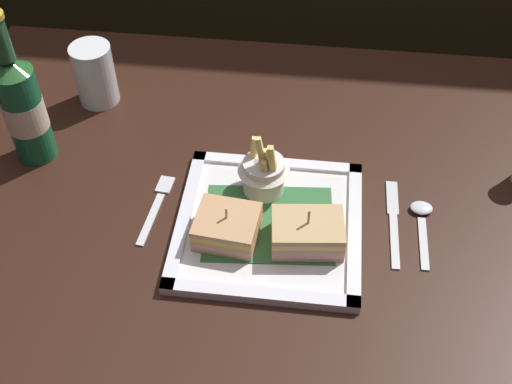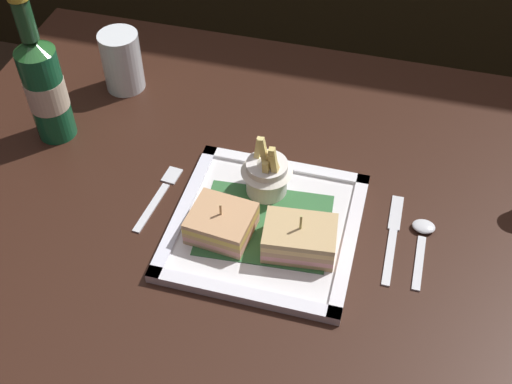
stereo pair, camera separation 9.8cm
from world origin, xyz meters
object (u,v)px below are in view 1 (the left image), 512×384
object	(u,v)px
square_plate	(269,225)
fries_cup	(264,169)
knife	(393,219)
sandwich_half_right	(307,233)
sandwich_half_left	(227,227)
fork	(156,206)
beer_bottle	(23,106)
water_glass	(96,78)
spoon	(422,217)
dining_table	(245,252)

from	to	relation	value
square_plate	fries_cup	distance (m)	0.09
knife	sandwich_half_right	bearing A→B (deg)	-151.93
sandwich_half_left	fork	xyz separation A→B (m)	(-0.12, 0.05, -0.03)
beer_bottle	water_glass	bearing A→B (deg)	67.50
square_plate	spoon	distance (m)	0.24
dining_table	water_glass	world-z (taller)	water_glass
dining_table	fries_cup	distance (m)	0.21
sandwich_half_right	fork	xyz separation A→B (m)	(-0.24, 0.05, -0.03)
sandwich_half_right	beer_bottle	xyz separation A→B (m)	(-0.47, 0.15, 0.07)
sandwich_half_right	water_glass	xyz separation A→B (m)	(-0.40, 0.30, 0.02)
fries_cup	spoon	distance (m)	0.25
dining_table	sandwich_half_right	distance (m)	0.24
knife	square_plate	bearing A→B (deg)	-168.43
square_plate	sandwich_half_left	world-z (taller)	sandwich_half_left
sandwich_half_right	knife	xyz separation A→B (m)	(0.13, 0.07, -0.03)
beer_bottle	square_plate	bearing A→B (deg)	-16.36
sandwich_half_right	spoon	world-z (taller)	sandwich_half_right
sandwich_half_left	sandwich_half_right	world-z (taller)	sandwich_half_right
sandwich_half_right	spoon	bearing A→B (deg)	23.38
dining_table	water_glass	bearing A→B (deg)	145.41
knife	fries_cup	bearing A→B (deg)	170.83
square_plate	knife	size ratio (longest dim) A/B	1.58
fork	knife	bearing A→B (deg)	2.46
square_plate	sandwich_half_right	bearing A→B (deg)	-27.60
sandwich_half_right	fries_cup	bearing A→B (deg)	125.97
sandwich_half_left	knife	distance (m)	0.26
square_plate	sandwich_half_right	world-z (taller)	sandwich_half_right
square_plate	fork	bearing A→B (deg)	172.75
fries_cup	spoon	world-z (taller)	fries_cup
fries_cup	beer_bottle	world-z (taller)	beer_bottle
sandwich_half_left	fries_cup	size ratio (longest dim) A/B	0.87
fries_cup	fork	xyz separation A→B (m)	(-0.16, -0.05, -0.05)
square_plate	beer_bottle	world-z (taller)	beer_bottle
dining_table	sandwich_half_left	distance (m)	0.21
knife	spoon	bearing A→B (deg)	7.30
sandwich_half_left	water_glass	xyz separation A→B (m)	(-0.28, 0.30, 0.02)
dining_table	beer_bottle	size ratio (longest dim) A/B	4.09
fries_cup	water_glass	distance (m)	0.38
square_plate	fries_cup	world-z (taller)	fries_cup
fries_cup	knife	size ratio (longest dim) A/B	0.64
sandwich_half_left	spoon	xyz separation A→B (m)	(0.29, 0.08, -0.03)
sandwich_half_left	fork	bearing A→B (deg)	156.10
fries_cup	knife	bearing A→B (deg)	-9.17
sandwich_half_left	sandwich_half_right	bearing A→B (deg)	0.00
water_glass	spoon	xyz separation A→B (m)	(0.57, -0.23, -0.04)
beer_bottle	fork	xyz separation A→B (m)	(0.23, -0.10, -0.10)
sandwich_half_left	fries_cup	distance (m)	0.11
sandwich_half_right	spoon	xyz separation A→B (m)	(0.17, 0.08, -0.03)
sandwich_half_right	fries_cup	size ratio (longest dim) A/B	0.98
beer_bottle	sandwich_half_left	bearing A→B (deg)	-23.37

